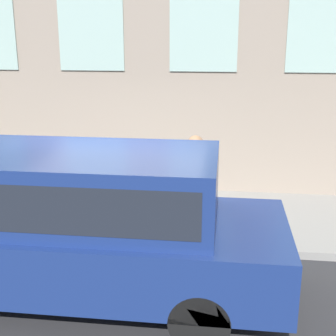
% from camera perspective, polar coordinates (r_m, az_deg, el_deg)
% --- Properties ---
extents(ground_plane, '(80.00, 80.00, 0.00)m').
position_cam_1_polar(ground_plane, '(7.35, -5.78, -9.86)').
color(ground_plane, '#2D2D30').
extents(sidewalk, '(2.64, 60.00, 0.12)m').
position_cam_1_polar(sidewalk, '(8.51, -3.84, -5.64)').
color(sidewalk, gray).
rests_on(sidewalk, ground_plane).
extents(fire_hydrant, '(0.30, 0.42, 0.86)m').
position_cam_1_polar(fire_hydrant, '(7.48, -3.25, -4.61)').
color(fire_hydrant, gold).
rests_on(fire_hydrant, sidewalk).
extents(person, '(0.38, 0.25, 1.59)m').
position_cam_1_polar(person, '(7.31, 3.31, -0.88)').
color(person, navy).
rests_on(person, sidewalk).
extents(parked_truck_navy_near, '(1.87, 5.13, 1.88)m').
position_cam_1_polar(parked_truck_navy_near, '(5.78, -10.89, -6.05)').
color(parked_truck_navy_near, black).
rests_on(parked_truck_navy_near, ground_plane).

